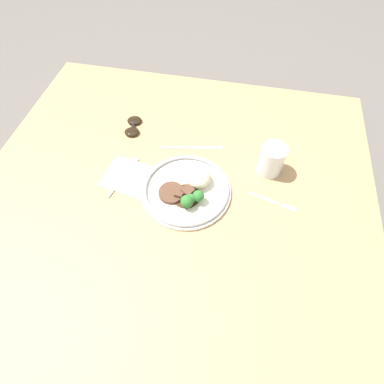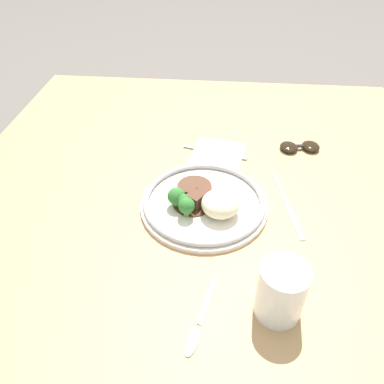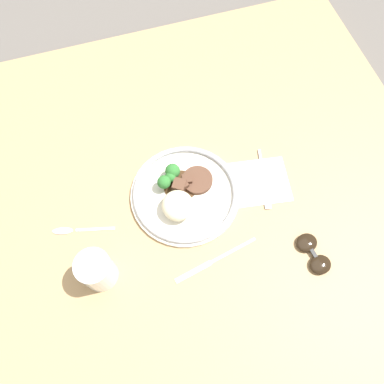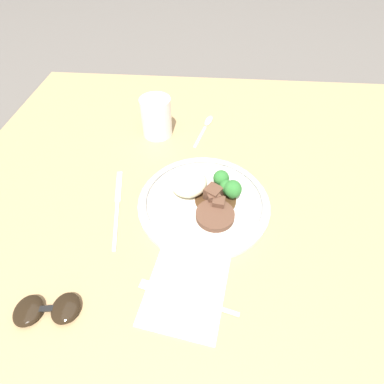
{
  "view_description": "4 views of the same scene",
  "coord_description": "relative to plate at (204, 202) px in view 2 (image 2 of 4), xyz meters",
  "views": [
    {
      "loc": [
        0.16,
        -0.5,
        0.82
      ],
      "look_at": [
        0.06,
        -0.01,
        0.08
      ],
      "focal_mm": 28.0,
      "sensor_mm": 36.0,
      "label": 1
    },
    {
      "loc": [
        0.65,
        0.04,
        0.6
      ],
      "look_at": [
        0.02,
        -0.02,
        0.07
      ],
      "focal_mm": 35.0,
      "sensor_mm": 36.0,
      "label": 2
    },
    {
      "loc": [
        0.14,
        0.38,
        0.93
      ],
      "look_at": [
        0.02,
        0.02,
        0.08
      ],
      "focal_mm": 35.0,
      "sensor_mm": 36.0,
      "label": 3
    },
    {
      "loc": [
        -0.38,
        0.0,
        0.53
      ],
      "look_at": [
        0.05,
        0.04,
        0.08
      ],
      "focal_mm": 28.0,
      "sensor_mm": 36.0,
      "label": 4
    }
  ],
  "objects": [
    {
      "name": "juice_glass",
      "position": [
        0.24,
        0.14,
        0.03
      ],
      "size": [
        0.08,
        0.08,
        0.1
      ],
      "color": "orange",
      "rests_on": "dining_table"
    },
    {
      "name": "knife",
      "position": [
        -0.02,
        0.18,
        -0.02
      ],
      "size": [
        0.22,
        0.05,
        0.0
      ],
      "rotation": [
        0.0,
        0.0,
        0.19
      ],
      "color": "silver",
      "rests_on": "dining_table"
    },
    {
      "name": "plate",
      "position": [
        0.0,
        0.0,
        0.0
      ],
      "size": [
        0.28,
        0.28,
        0.06
      ],
      "color": "silver",
      "rests_on": "dining_table"
    },
    {
      "name": "napkin",
      "position": [
        -0.2,
        0.02,
        -0.02
      ],
      "size": [
        0.17,
        0.15,
        0.0
      ],
      "color": "white",
      "rests_on": "dining_table"
    },
    {
      "name": "ground_plane",
      "position": [
        -0.04,
        -0.01,
        -0.07
      ],
      "size": [
        8.0,
        8.0,
        0.0
      ],
      "primitive_type": "plane",
      "color": "#5B5651"
    },
    {
      "name": "sunglasses",
      "position": [
        -0.25,
        0.24,
        -0.01
      ],
      "size": [
        0.07,
        0.11,
        0.02
      ],
      "rotation": [
        0.0,
        0.0,
        0.15
      ],
      "color": "black",
      "rests_on": "dining_table"
    },
    {
      "name": "fork",
      "position": [
        -0.21,
        0.03,
        -0.01
      ],
      "size": [
        0.05,
        0.17,
        0.0
      ],
      "rotation": [
        0.0,
        0.0,
        1.33
      ],
      "color": "silver",
      "rests_on": "napkin"
    },
    {
      "name": "spoon",
      "position": [
        0.29,
        0.01,
        -0.01
      ],
      "size": [
        0.15,
        0.05,
        0.01
      ],
      "rotation": [
        0.0,
        0.0,
        -0.25
      ],
      "color": "silver",
      "rests_on": "dining_table"
    },
    {
      "name": "dining_table",
      "position": [
        -0.04,
        -0.01,
        -0.04
      ],
      "size": [
        1.24,
        1.16,
        0.05
      ],
      "color": "tan",
      "rests_on": "ground"
    }
  ]
}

